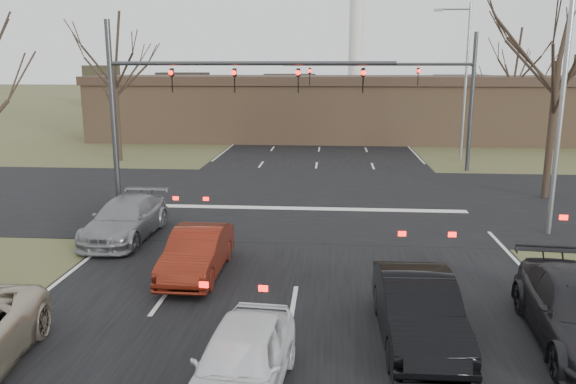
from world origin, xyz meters
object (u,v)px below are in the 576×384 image
Objects in this scene: building at (345,107)px; mast_arm_far at (423,85)px; streetlight_right_far at (463,74)px; car_grey_ahead at (126,219)px; car_red_ahead at (197,252)px; mast_arm_near at (187,91)px; car_white_sedan at (242,361)px; streetlight_right_near at (559,81)px; car_black_hatch at (418,310)px.

mast_arm_far is at bearing -74.42° from building.
streetlight_right_far is (3.14, 4.00, 0.57)m from mast_arm_far.
car_grey_ahead is 1.17× the size of car_red_ahead.
car_grey_ahead is at bearing -105.83° from building.
car_white_sedan is (4.55, -14.25, -4.37)m from mast_arm_near.
streetlight_right_near reaches higher than car_white_sedan.
car_white_sedan is at bearing -109.50° from streetlight_right_far.
mast_arm_near and mast_arm_far have the same top height.
building is 10.08× the size of car_red_ahead.
car_black_hatch is at bearing -35.88° from car_grey_ahead.
mast_arm_near is 14.38m from streetlight_right_near.
car_grey_ahead is (-5.74, 9.54, 0.01)m from car_white_sedan.
mast_arm_near is 15.17m from mast_arm_far.
streetlight_right_far is at bearing 51.89° from mast_arm_far.
mast_arm_near is at bearing 112.39° from car_white_sedan.
mast_arm_far is 2.64× the size of car_red_ahead.
car_red_ahead is at bearing -98.59° from building.
streetlight_right_far is (14.55, 14.00, 0.51)m from mast_arm_near.
mast_arm_far is at bearing 41.22° from mast_arm_near.
car_red_ahead is (-2.32, 6.15, -0.01)m from car_white_sedan.
mast_arm_far is 13.28m from streetlight_right_near.
streetlight_right_near is at bearing 54.49° from car_white_sedan.
mast_arm_near is (-7.23, -25.00, 2.41)m from building.
car_grey_ahead is (-15.75, -18.71, -4.87)m from streetlight_right_far.
car_black_hatch is (-3.28, -21.85, -4.25)m from mast_arm_far.
mast_arm_far reaches higher than car_black_hatch.
mast_arm_near is at bearing -138.78° from mast_arm_far.
mast_arm_near is 15.01m from car_black_hatch.
streetlight_right_far reaches higher than car_black_hatch.
building reaches higher than car_grey_ahead.
mast_arm_near is 1.21× the size of streetlight_right_near.
mast_arm_near is 20.20m from streetlight_right_far.
streetlight_right_far is at bearing 61.36° from car_red_ahead.
car_black_hatch reaches higher than car_red_ahead.
mast_arm_near reaches higher than car_black_hatch.
mast_arm_far reaches higher than car_white_sedan.
streetlight_right_far is 27.07m from car_black_hatch.
car_white_sedan is 6.57m from car_red_ahead.
car_grey_ahead is at bearing -104.24° from mast_arm_near.
mast_arm_near reaches higher than building.
streetlight_right_far is (0.50, 17.00, 0.00)m from streetlight_right_near.
streetlight_right_near reaches higher than car_red_ahead.
streetlight_right_near reaches higher than car_black_hatch.
car_red_ahead is at bearing 146.35° from car_black_hatch.
building is 30.94m from car_grey_ahead.
car_grey_ahead reaches higher than car_white_sedan.
streetlight_right_near is at bearing 55.01° from car_black_hatch.
car_grey_ahead is (-12.61, -14.71, -4.31)m from mast_arm_far.
car_black_hatch reaches higher than car_grey_ahead.
streetlight_right_near is 2.38× the size of car_red_ahead.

